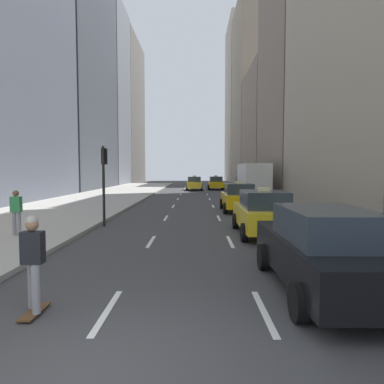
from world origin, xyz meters
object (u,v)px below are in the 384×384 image
(taxi_third, at_px, (216,183))
(sedan_black_near, at_px, (322,249))
(box_truck, at_px, (252,179))
(pedestrian_mid_block, at_px, (16,210))
(skateboarder, at_px, (33,260))
(taxi_lead, at_px, (194,183))
(taxi_second, at_px, (263,212))
(traffic_light_pole, at_px, (104,173))
(taxi_fourth, at_px, (238,197))

(taxi_third, bearing_deg, sedan_black_near, -90.00)
(box_truck, bearing_deg, pedestrian_mid_block, -119.75)
(skateboarder, xyz_separation_m, pedestrian_mid_block, (-3.71, 6.48, 0.10))
(taxi_third, height_order, sedan_black_near, taxi_third)
(taxi_lead, bearing_deg, skateboarder, -93.98)
(taxi_second, distance_m, traffic_light_pole, 7.22)
(skateboarder, bearing_deg, taxi_third, 82.07)
(taxi_second, distance_m, sedan_black_near, 6.29)
(taxi_third, bearing_deg, skateboarder, -97.93)
(pedestrian_mid_block, bearing_deg, taxi_second, 6.17)
(taxi_third, relative_size, skateboarder, 2.52)
(taxi_second, relative_size, skateboarder, 2.52)
(taxi_fourth, height_order, pedestrian_mid_block, taxi_fourth)
(sedan_black_near, bearing_deg, taxi_second, 90.00)
(taxi_lead, xyz_separation_m, pedestrian_mid_block, (-6.35, -31.43, 0.19))
(skateboarder, bearing_deg, taxi_fourth, 70.31)
(box_truck, xyz_separation_m, skateboarder, (-8.24, -27.38, -0.75))
(skateboarder, relative_size, pedestrian_mid_block, 1.06)
(box_truck, distance_m, pedestrian_mid_block, 24.09)
(taxi_lead, relative_size, traffic_light_pole, 1.22)
(box_truck, height_order, skateboarder, box_truck)
(taxi_second, bearing_deg, taxi_fourth, 90.00)
(taxi_second, xyz_separation_m, box_truck, (2.80, 19.92, 0.83))
(taxi_lead, height_order, sedan_black_near, taxi_lead)
(box_truck, xyz_separation_m, traffic_light_pole, (-9.55, -17.85, 0.70))
(taxi_lead, bearing_deg, pedestrian_mid_block, -101.42)
(taxi_third, distance_m, sedan_black_near, 37.87)
(taxi_third, distance_m, traffic_light_pole, 30.31)
(taxi_fourth, relative_size, sedan_black_near, 0.91)
(taxi_third, bearing_deg, pedestrian_mid_block, -105.69)
(sedan_black_near, bearing_deg, box_truck, 83.90)
(sedan_black_near, bearing_deg, taxi_fourth, 90.00)
(taxi_third, distance_m, skateboarder, 39.43)
(taxi_third, bearing_deg, taxi_lead, -157.76)
(sedan_black_near, bearing_deg, taxi_lead, 94.36)
(box_truck, relative_size, pedestrian_mid_block, 5.09)
(taxi_second, height_order, traffic_light_pole, traffic_light_pole)
(taxi_third, height_order, traffic_light_pole, traffic_light_pole)
(pedestrian_mid_block, bearing_deg, box_truck, 60.25)
(taxi_second, relative_size, pedestrian_mid_block, 2.67)
(taxi_second, xyz_separation_m, taxi_fourth, (0.00, 7.73, 0.00))
(taxi_fourth, relative_size, skateboarder, 2.52)
(traffic_light_pole, bearing_deg, box_truck, 61.85)
(taxi_lead, xyz_separation_m, taxi_fourth, (2.80, -22.70, 0.00))
(traffic_light_pole, bearing_deg, taxi_second, -17.07)
(sedan_black_near, distance_m, traffic_light_pole, 10.85)
(sedan_black_near, height_order, box_truck, box_truck)
(taxi_second, xyz_separation_m, sedan_black_near, (0.00, -6.29, 0.01))
(sedan_black_near, distance_m, pedestrian_mid_block, 10.57)
(sedan_black_near, bearing_deg, traffic_light_pole, 128.92)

